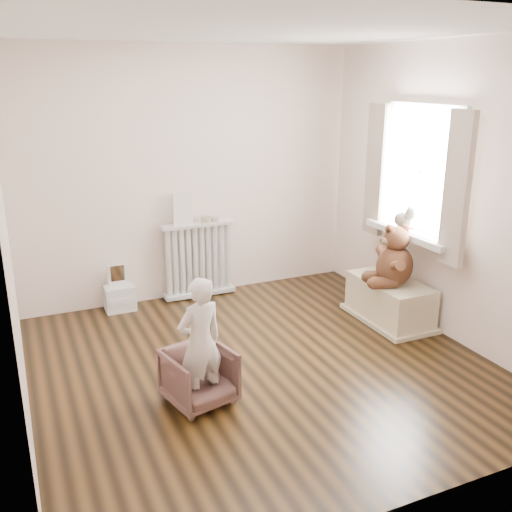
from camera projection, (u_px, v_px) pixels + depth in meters
name	position (u px, v px, depth m)	size (l,w,h in m)	color
floor	(261.00, 365.00, 4.73)	(3.60, 3.60, 0.01)	black
ceiling	(263.00, 29.00, 3.95)	(3.60, 3.60, 0.01)	white
back_wall	(190.00, 176.00, 5.91)	(3.60, 0.02, 2.60)	white
front_wall	(415.00, 290.00, 2.77)	(3.60, 0.02, 2.60)	white
left_wall	(6.00, 238.00, 3.64)	(0.02, 3.60, 2.60)	white
right_wall	(447.00, 193.00, 5.03)	(0.02, 3.60, 2.60)	white
window	(423.00, 172.00, 5.23)	(0.03, 0.90, 1.10)	white
window_sill	(410.00, 234.00, 5.38)	(0.22, 1.10, 0.06)	silver
curtain_left	(457.00, 190.00, 4.71)	(0.06, 0.26, 1.30)	#BFAD99
curtain_right	(376.00, 170.00, 5.71)	(0.06, 0.26, 1.30)	#BFAD99
radiator	(199.00, 262.00, 6.09)	(0.78, 0.15, 0.82)	silver
paper_doll	(182.00, 209.00, 5.85)	(0.20, 0.02, 0.33)	beige
tin_a	(206.00, 219.00, 5.99)	(0.10, 0.10, 0.06)	#A59E8C
tin_b	(215.00, 219.00, 6.03)	(0.08, 0.08, 0.04)	#A59E8C
toy_vanity	(119.00, 285.00, 5.76)	(0.30, 0.21, 0.47)	silver
armchair	(199.00, 377.00, 4.13)	(0.45, 0.46, 0.42)	brown
child	(200.00, 343.00, 4.00)	(0.35, 0.23, 0.97)	silver
toy_bench	(390.00, 301.00, 5.54)	(0.46, 0.87, 0.41)	beige
teddy_bear	(395.00, 258.00, 5.31)	(0.47, 0.36, 0.58)	#3C2012
plush_cat	(404.00, 219.00, 5.40)	(0.17, 0.28, 0.23)	gray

